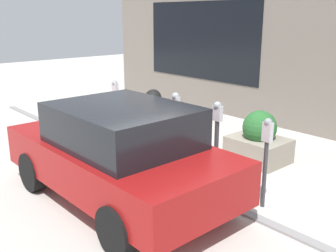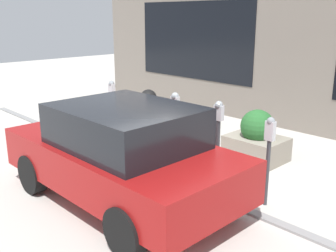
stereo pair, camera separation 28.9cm
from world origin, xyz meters
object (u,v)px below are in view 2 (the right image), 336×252
at_px(parking_meter_nearest, 269,148).
at_px(planter_box, 256,140).
at_px(parking_meter_farthest, 112,101).
at_px(trash_bin, 149,110).
at_px(parked_car_front, 122,153).
at_px(parking_meter_second, 218,133).
at_px(parking_meter_fourth, 142,114).
at_px(parking_meter_middle, 175,122).

distance_m(parking_meter_nearest, planter_box, 2.10).
bearing_deg(parking_meter_farthest, trash_bin, -73.64).
bearing_deg(parked_car_front, parking_meter_farthest, -33.59).
distance_m(parking_meter_second, planter_box, 1.72).
distance_m(parking_meter_nearest, parking_meter_fourth, 2.94).
bearing_deg(parking_meter_second, trash_bin, -22.51).
relative_size(parking_meter_second, parking_meter_farthest, 1.01).
bearing_deg(planter_box, parking_meter_nearest, 128.26).
relative_size(planter_box, trash_bin, 1.06).
distance_m(parking_meter_second, parked_car_front, 1.68).
relative_size(parking_meter_nearest, planter_box, 1.26).
height_order(planter_box, trash_bin, trash_bin).
height_order(parking_meter_fourth, planter_box, parking_meter_fourth).
xyz_separation_m(parking_meter_second, parking_meter_fourth, (1.95, 0.03, -0.03)).
xyz_separation_m(parking_meter_fourth, trash_bin, (1.47, -1.44, -0.40)).
distance_m(parking_meter_middle, parking_meter_fourth, 0.92).
bearing_deg(parking_meter_second, parking_meter_farthest, 0.15).
bearing_deg(parking_meter_second, parking_meter_middle, 0.11).
distance_m(parking_meter_fourth, parked_car_front, 1.99).
bearing_deg(parking_meter_fourth, parking_meter_second, -179.25).
bearing_deg(planter_box, trash_bin, 3.42).
bearing_deg(parking_meter_nearest, planter_box, -51.74).
bearing_deg(parking_meter_nearest, parking_meter_second, 0.45).
height_order(parking_meter_nearest, parked_car_front, parked_car_front).
xyz_separation_m(parking_meter_farthest, trash_bin, (0.42, -1.43, -0.52)).
relative_size(parking_meter_middle, parked_car_front, 0.37).
distance_m(parking_meter_farthest, planter_box, 3.23).
xyz_separation_m(parking_meter_middle, trash_bin, (2.39, -1.42, -0.43)).
distance_m(parking_meter_fourth, trash_bin, 2.10).
distance_m(parking_meter_nearest, parking_meter_middle, 2.02).
bearing_deg(parking_meter_nearest, parking_meter_fourth, 0.65).
height_order(parking_meter_nearest, parking_meter_fourth, parking_meter_nearest).
relative_size(parking_meter_middle, parking_meter_fourth, 1.12).
bearing_deg(trash_bin, parking_meter_second, 157.49).
height_order(parking_meter_second, parked_car_front, parked_car_front).
bearing_deg(parking_meter_nearest, parking_meter_middle, 0.28).
relative_size(parking_meter_middle, planter_box, 1.34).
relative_size(parking_meter_second, parking_meter_middle, 1.00).
height_order(parking_meter_fourth, parking_meter_farthest, parking_meter_farthest).
distance_m(parking_meter_second, parking_meter_middle, 1.03).
distance_m(planter_box, parked_car_front, 3.19).
height_order(parking_meter_nearest, trash_bin, parking_meter_nearest).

